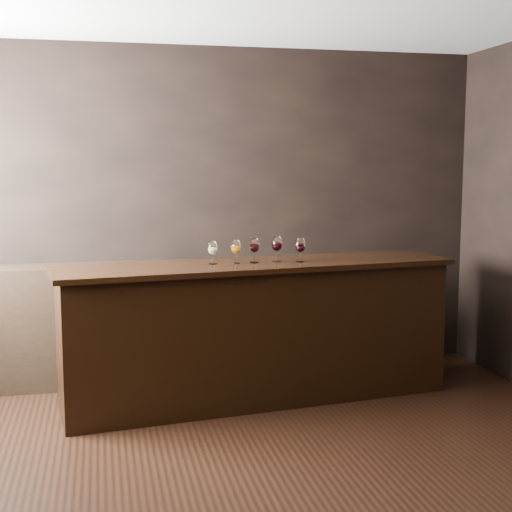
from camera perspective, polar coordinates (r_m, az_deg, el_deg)
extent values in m
plane|color=black|center=(4.34, -0.39, -17.26)|extent=(5.00, 5.00, 0.00)
cube|color=black|center=(6.18, -4.75, 3.56)|extent=(5.00, 0.02, 2.80)
cube|color=black|center=(1.85, 14.30, -5.61)|extent=(5.00, 0.02, 2.80)
cube|color=black|center=(5.49, 0.08, -6.25)|extent=(2.99, 1.00, 1.03)
cube|color=black|center=(5.39, 0.08, -0.73)|extent=(3.10, 1.08, 0.04)
cube|color=black|center=(6.04, -10.10, -5.29)|extent=(2.76, 0.40, 0.99)
cylinder|color=white|center=(5.32, -3.48, -0.62)|extent=(0.06, 0.06, 0.00)
cylinder|color=white|center=(5.32, -3.49, -0.25)|extent=(0.01, 0.01, 0.07)
ellipsoid|color=white|center=(5.31, -3.49, 0.65)|extent=(0.07, 0.07, 0.10)
cylinder|color=white|center=(5.30, -3.50, 1.15)|extent=(0.05, 0.05, 0.01)
ellipsoid|color=#D2DA6E|center=(5.31, -3.49, 0.47)|extent=(0.06, 0.06, 0.05)
cylinder|color=white|center=(5.34, -1.63, -0.58)|extent=(0.06, 0.06, 0.00)
cylinder|color=white|center=(5.34, -1.63, -0.20)|extent=(0.01, 0.01, 0.07)
ellipsoid|color=white|center=(5.33, -1.64, 0.74)|extent=(0.08, 0.08, 0.11)
cylinder|color=white|center=(5.32, -1.64, 1.26)|extent=(0.06, 0.06, 0.01)
ellipsoid|color=#CE7208|center=(5.33, -1.64, 0.55)|extent=(0.06, 0.06, 0.05)
cylinder|color=white|center=(5.40, -0.14, -0.49)|extent=(0.07, 0.07, 0.00)
cylinder|color=white|center=(5.40, -0.14, -0.09)|extent=(0.01, 0.01, 0.07)
ellipsoid|color=white|center=(5.39, -0.14, 0.89)|extent=(0.08, 0.08, 0.11)
cylinder|color=white|center=(5.38, -0.14, 1.43)|extent=(0.06, 0.06, 0.01)
ellipsoid|color=black|center=(5.39, -0.14, 0.69)|extent=(0.06, 0.06, 0.05)
cylinder|color=white|center=(5.45, 1.68, -0.41)|extent=(0.07, 0.07, 0.00)
cylinder|color=white|center=(5.45, 1.68, -0.01)|extent=(0.01, 0.01, 0.07)
ellipsoid|color=white|center=(5.44, 1.68, 0.99)|extent=(0.08, 0.08, 0.12)
cylinder|color=white|center=(5.43, 1.68, 1.54)|extent=(0.06, 0.06, 0.01)
ellipsoid|color=black|center=(5.44, 1.68, 0.79)|extent=(0.07, 0.07, 0.05)
cylinder|color=white|center=(5.43, 3.56, -0.45)|extent=(0.07, 0.07, 0.00)
cylinder|color=white|center=(5.43, 3.56, -0.06)|extent=(0.01, 0.01, 0.07)
ellipsoid|color=white|center=(5.42, 3.57, 0.90)|extent=(0.08, 0.08, 0.11)
cylinder|color=white|center=(5.41, 3.57, 1.43)|extent=(0.06, 0.06, 0.01)
ellipsoid|color=black|center=(5.42, 3.57, 0.70)|extent=(0.06, 0.06, 0.05)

